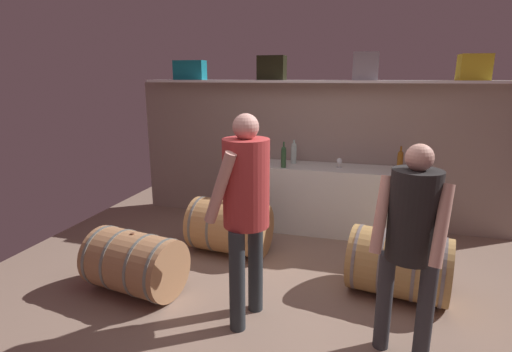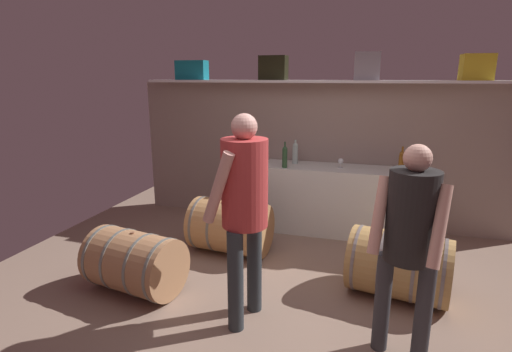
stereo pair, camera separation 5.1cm
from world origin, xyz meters
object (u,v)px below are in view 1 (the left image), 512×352
object	(u,v)px
toolcase_yellow	(474,67)
tasting_cup	(230,199)
wine_glass	(339,161)
wine_bottle_green	(284,156)
winemaker_pouring	(412,232)
work_cabinet	(334,200)
wine_bottle_clear	(294,152)
toolcase_teal	(190,70)
wine_bottle_amber	(400,161)
toolcase_grey	(365,66)
wine_barrel_near	(230,227)
visitor_tasting	(245,199)
wine_barrel_far	(399,264)
wine_barrel_flank	(135,263)
toolcase_black	(272,68)

from	to	relation	value
toolcase_yellow	tasting_cup	world-z (taller)	toolcase_yellow
wine_glass	tasting_cup	size ratio (longest dim) A/B	1.77
wine_bottle_green	winemaker_pouring	world-z (taller)	winemaker_pouring
toolcase_yellow	work_cabinet	world-z (taller)	toolcase_yellow
wine_bottle_clear	winemaker_pouring	bearing A→B (deg)	-62.36
winemaker_pouring	wine_bottle_green	bearing A→B (deg)	-40.25
toolcase_teal	wine_bottle_clear	world-z (taller)	toolcase_teal
wine_bottle_amber	wine_glass	distance (m)	0.72
work_cabinet	winemaker_pouring	bearing A→B (deg)	-73.28
toolcase_grey	wine_barrel_near	world-z (taller)	toolcase_grey
winemaker_pouring	visitor_tasting	xyz separation A→B (m)	(-1.21, 0.12, 0.10)
work_cabinet	wine_barrel_far	world-z (taller)	work_cabinet
toolcase_yellow	wine_barrel_flank	xyz separation A→B (m)	(-3.14, -2.23, -1.79)
toolcase_grey	wine_bottle_clear	world-z (taller)	toolcase_grey
wine_barrel_near	toolcase_teal	bearing A→B (deg)	135.17
toolcase_yellow	tasting_cup	distance (m)	3.17
tasting_cup	wine_bottle_green	bearing A→B (deg)	59.55
wine_barrel_flank	tasting_cup	size ratio (longest dim) A/B	13.66
toolcase_black	toolcase_yellow	world-z (taller)	toolcase_black
toolcase_black	wine_barrel_flank	distance (m)	2.96
wine_bottle_clear	visitor_tasting	xyz separation A→B (m)	(0.03, -2.25, 0.05)
wine_bottle_green	visitor_tasting	distance (m)	1.97
toolcase_black	wine_barrel_near	distance (m)	2.14
wine_barrel_near	winemaker_pouring	bearing A→B (deg)	-30.86
toolcase_yellow	tasting_cup	xyz separation A→B (m)	(-2.57, -1.16, -1.44)
work_cabinet	wine_barrel_far	size ratio (longest dim) A/B	1.96
work_cabinet	wine_barrel_near	world-z (taller)	work_cabinet
wine_bottle_green	tasting_cup	xyz separation A→B (m)	(-0.45, -0.77, -0.36)
toolcase_yellow	wine_bottle_amber	xyz separation A→B (m)	(-0.73, -0.28, -1.08)
toolcase_grey	work_cabinet	distance (m)	1.71
toolcase_yellow	work_cabinet	xyz separation A→B (m)	(-1.48, -0.19, -1.65)
toolcase_teal	wine_glass	size ratio (longest dim) A/B	3.47
toolcase_grey	wine_bottle_green	bearing A→B (deg)	-158.93
work_cabinet	wine_bottle_green	size ratio (longest dim) A/B	5.76
winemaker_pouring	visitor_tasting	bearing A→B (deg)	11.91
toolcase_grey	work_cabinet	xyz separation A→B (m)	(-0.28, -0.19, -1.67)
toolcase_black	work_cabinet	world-z (taller)	toolcase_black
toolcase_yellow	wine_bottle_clear	xyz separation A→B (m)	(-2.04, -0.10, -1.07)
toolcase_teal	toolcase_grey	world-z (taller)	toolcase_grey
wine_bottle_green	wine_glass	size ratio (longest dim) A/B	2.69
wine_glass	wine_barrel_far	distance (m)	1.70
toolcase_grey	wine_bottle_clear	xyz separation A→B (m)	(-0.84, -0.10, -1.09)
winemaker_pouring	visitor_tasting	size ratio (longest dim) A/B	0.91
wine_glass	toolcase_black	bearing A→B (deg)	167.75
toolcase_teal	wine_barrel_flank	xyz separation A→B (m)	(0.40, -2.23, -1.77)
toolcase_teal	toolcase_black	distance (m)	1.16
toolcase_grey	wine_bottle_clear	distance (m)	1.38
wine_bottle_clear	wine_barrel_near	distance (m)	1.38
toolcase_black	wine_barrel_far	size ratio (longest dim) A/B	0.37
toolcase_grey	work_cabinet	bearing A→B (deg)	-147.45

